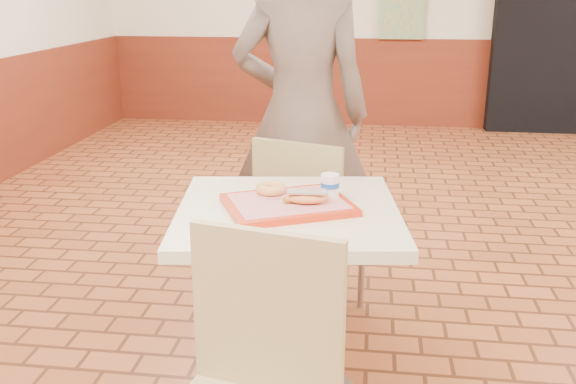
# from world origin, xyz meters

# --- Properties ---
(corridor_doorway) EXTENTS (1.60, 0.22, 2.20)m
(corridor_doorway) POSITION_xyz_m (1.20, 4.88, 1.10)
(corridor_doorway) COLOR black
(corridor_doorway) RESTS_ON ground
(main_table) EXTENTS (0.79, 0.79, 0.83)m
(main_table) POSITION_xyz_m (-1.18, -0.43, 0.56)
(main_table) COLOR #EEE8BF
(main_table) RESTS_ON ground
(chair_main_back) EXTENTS (0.55, 0.55, 0.94)m
(chair_main_back) POSITION_xyz_m (-1.17, 0.23, 0.52)
(chair_main_back) COLOR tan
(chair_main_back) RESTS_ON ground
(customer) EXTENTS (0.73, 0.51, 1.91)m
(customer) POSITION_xyz_m (-1.25, 0.62, 0.96)
(customer) COLOR #695B51
(customer) RESTS_ON ground
(serving_tray) EXTENTS (0.43, 0.34, 0.03)m
(serving_tray) POSITION_xyz_m (-1.18, -0.43, 0.84)
(serving_tray) COLOR red
(serving_tray) RESTS_ON main_table
(ring_donut) EXTENTS (0.13, 0.13, 0.04)m
(ring_donut) POSITION_xyz_m (-1.25, -0.35, 0.87)
(ring_donut) COLOR #F1A857
(ring_donut) RESTS_ON serving_tray
(long_john_donut) EXTENTS (0.16, 0.08, 0.05)m
(long_john_donut) POSITION_xyz_m (-1.11, -0.45, 0.88)
(long_john_donut) COLOR #F08646
(long_john_donut) RESTS_ON serving_tray
(paper_cup) EXTENTS (0.07, 0.07, 0.08)m
(paper_cup) POSITION_xyz_m (-1.03, -0.37, 0.90)
(paper_cup) COLOR white
(paper_cup) RESTS_ON serving_tray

